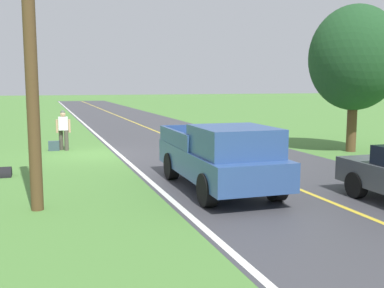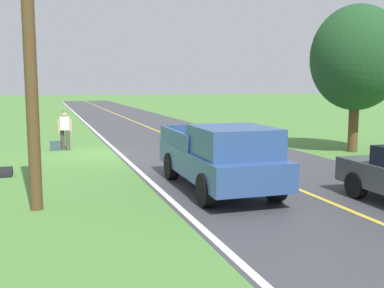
% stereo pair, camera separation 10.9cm
% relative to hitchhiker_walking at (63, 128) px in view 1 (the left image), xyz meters
% --- Properties ---
extents(ground_plane, '(200.00, 200.00, 0.00)m').
position_rel_hitchhiker_walking_xyz_m(ground_plane, '(-1.17, 1.69, -0.98)').
color(ground_plane, '#4C7F38').
extents(road_surface, '(7.66, 120.00, 0.00)m').
position_rel_hitchhiker_walking_xyz_m(road_surface, '(-5.73, 1.69, -0.98)').
color(road_surface, '#3D3D42').
rests_on(road_surface, ground).
extents(lane_edge_line, '(0.16, 117.60, 0.00)m').
position_rel_hitchhiker_walking_xyz_m(lane_edge_line, '(-2.08, 1.69, -0.98)').
color(lane_edge_line, silver).
rests_on(lane_edge_line, ground).
extents(lane_centre_line, '(0.14, 117.60, 0.00)m').
position_rel_hitchhiker_walking_xyz_m(lane_centre_line, '(-5.73, 1.69, -0.98)').
color(lane_centre_line, gold).
rests_on(lane_centre_line, ground).
extents(hitchhiker_walking, '(0.62, 0.52, 1.75)m').
position_rel_hitchhiker_walking_xyz_m(hitchhiker_walking, '(0.00, 0.00, 0.00)').
color(hitchhiker_walking, '#4C473D').
rests_on(hitchhiker_walking, ground).
extents(suitcase_carried, '(0.47, 0.22, 0.42)m').
position_rel_hitchhiker_walking_xyz_m(suitcase_carried, '(0.42, 0.06, -0.77)').
color(suitcase_carried, '#384C56').
rests_on(suitcase_carried, ground).
extents(pickup_truck_passing, '(2.18, 5.44, 1.82)m').
position_rel_hitchhiker_walking_xyz_m(pickup_truck_passing, '(-3.65, 9.25, -0.01)').
color(pickup_truck_passing, '#2D4C84').
rests_on(pickup_truck_passing, ground).
extents(tree_far_side_near, '(3.80, 3.80, 6.14)m').
position_rel_hitchhiker_walking_xyz_m(tree_far_side_near, '(-11.64, 4.31, 2.96)').
color(tree_far_side_near, brown).
rests_on(tree_far_side_near, ground).
extents(utility_pole_roadside, '(0.28, 0.28, 8.10)m').
position_rel_hitchhiker_walking_xyz_m(utility_pole_roadside, '(1.09, 9.67, 3.07)').
color(utility_pole_roadside, brown).
rests_on(utility_pole_roadside, ground).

